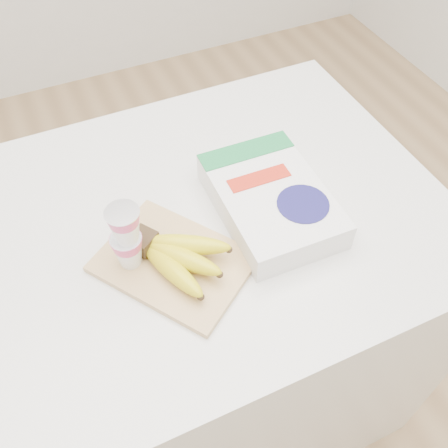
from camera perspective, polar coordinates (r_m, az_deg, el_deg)
name	(u,v)px	position (r m, az deg, el deg)	size (l,w,h in m)	color
room	(133,22)	(0.76, -10.31, 21.73)	(4.00, 4.00, 4.00)	tan
table	(179,330)	(1.42, -5.21, -12.01)	(1.21, 0.81, 0.91)	silver
cutting_board	(174,263)	(0.97, -5.74, -4.40)	(0.20, 0.28, 0.01)	tan
bananas	(177,256)	(0.94, -5.38, -3.65)	(0.19, 0.20, 0.06)	#382816
yogurt_stack	(126,236)	(0.91, -11.12, -1.39)	(0.07, 0.06, 0.14)	white
cereal_box	(271,200)	(1.04, 5.36, 2.75)	(0.22, 0.31, 0.07)	white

